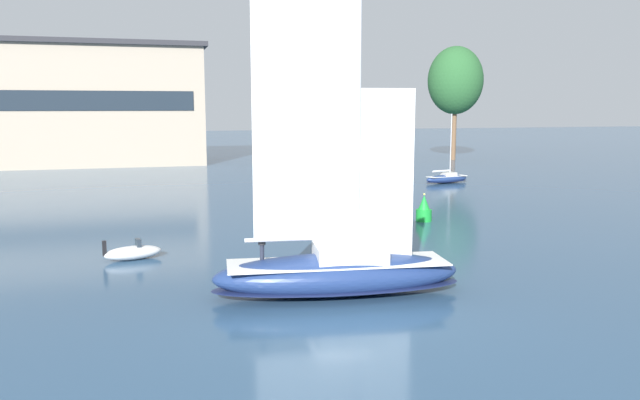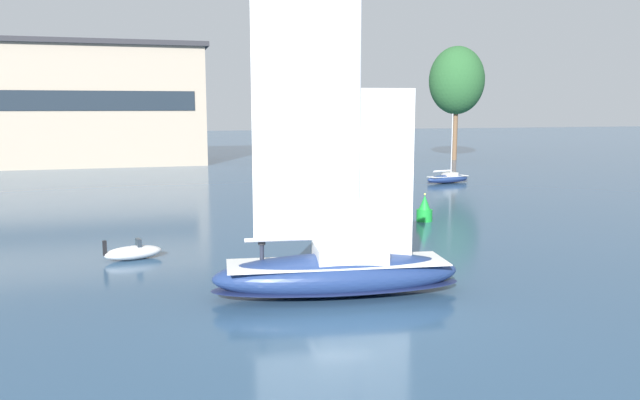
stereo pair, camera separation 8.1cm
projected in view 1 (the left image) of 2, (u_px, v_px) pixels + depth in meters
name	position (u px, v px, depth m)	size (l,w,h in m)	color
ground_plane	(337.00, 295.00, 28.97)	(400.00, 400.00, 0.00)	#2D4C6B
waterfront_building	(87.00, 104.00, 92.75)	(34.61, 15.41, 17.88)	tan
tree_shore_left	(455.00, 81.00, 100.04)	(8.84, 8.84, 18.20)	brown
sailboat_main	(338.00, 269.00, 28.79)	(11.90, 4.53, 15.95)	navy
sailboat_moored_near_marina	(447.00, 178.00, 71.13)	(5.90, 2.73, 7.85)	navy
motor_tender	(133.00, 252.00, 35.59)	(3.45, 2.00, 1.25)	silver
channel_buoy	(424.00, 210.00, 47.42)	(1.20, 1.20, 2.16)	green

